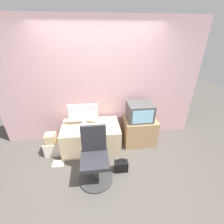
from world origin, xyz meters
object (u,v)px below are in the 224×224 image
object	(u,v)px
mouse	(95,126)
cardboard_box_lower	(53,148)
office_chair	(95,160)
book	(58,164)
main_monitor	(83,114)
handbag	(121,166)
crt_tv	(140,112)
keyboard	(84,127)

from	to	relation	value
mouse	cardboard_box_lower	xyz separation A→B (m)	(-0.90, -0.05, -0.44)
office_chair	book	bearing A→B (deg)	153.35
main_monitor	handbag	distance (m)	1.26
crt_tv	handbag	distance (m)	1.17
main_monitor	handbag	xyz separation A→B (m)	(0.67, -0.80, -0.70)
mouse	crt_tv	xyz separation A→B (m)	(0.97, 0.13, 0.21)
cardboard_box_lower	book	bearing A→B (deg)	-64.70
book	crt_tv	bearing A→B (deg)	16.16
crt_tv	handbag	size ratio (longest dim) A/B	1.73
keyboard	cardboard_box_lower	bearing A→B (deg)	-175.26
office_chair	cardboard_box_lower	world-z (taller)	office_chair
main_monitor	crt_tv	size ratio (longest dim) A/B	1.17
cardboard_box_lower	handbag	distance (m)	1.47
office_chair	crt_tv	bearing A→B (deg)	40.92
handbag	main_monitor	bearing A→B (deg)	129.89
main_monitor	office_chair	distance (m)	0.98
mouse	book	distance (m)	1.01
book	keyboard	bearing A→B (deg)	34.60
mouse	handbag	distance (m)	0.93
mouse	crt_tv	bearing A→B (deg)	7.78
keyboard	book	world-z (taller)	keyboard
crt_tv	handbag	world-z (taller)	crt_tv
keyboard	crt_tv	distance (m)	1.21
keyboard	handbag	size ratio (longest dim) A/B	1.01
keyboard	cardboard_box_lower	xyz separation A→B (m)	(-0.68, -0.06, -0.43)
keyboard	book	distance (m)	0.86
keyboard	book	bearing A→B (deg)	-145.40
office_chair	mouse	bearing A→B (deg)	88.01
mouse	book	xyz separation A→B (m)	(-0.75, -0.36, -0.58)
main_monitor	office_chair	bearing A→B (deg)	-76.97
crt_tv	office_chair	size ratio (longest dim) A/B	0.53
handbag	keyboard	bearing A→B (deg)	134.87
main_monitor	book	xyz separation A→B (m)	(-0.52, -0.51, -0.80)
keyboard	book	xyz separation A→B (m)	(-0.53, -0.37, -0.56)
keyboard	office_chair	size ratio (longest dim) A/B	0.31
keyboard	office_chair	world-z (taller)	office_chair
main_monitor	office_chair	world-z (taller)	main_monitor
keyboard	handbag	bearing A→B (deg)	-45.13
mouse	cardboard_box_lower	bearing A→B (deg)	-176.55
main_monitor	mouse	distance (m)	0.35
cardboard_box_lower	crt_tv	bearing A→B (deg)	5.71
cardboard_box_lower	office_chair	bearing A→B (deg)	-37.75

